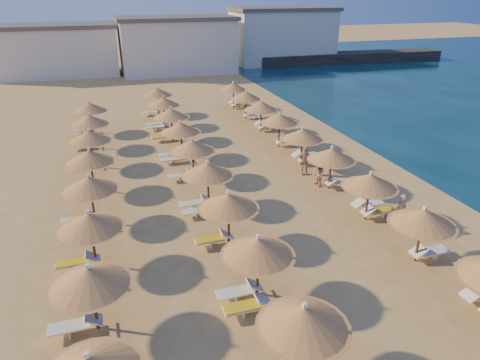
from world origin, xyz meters
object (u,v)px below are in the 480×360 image
object	(u,v)px
parasol_row_west	(208,170)
beachgoer_a	(401,212)
parasol_row_east	(332,155)
beachgoer_c	(305,161)
beachgoer_b	(318,174)
jetty	(350,57)

from	to	relation	value
parasol_row_west	beachgoer_a	world-z (taller)	parasol_row_west
parasol_row_east	beachgoer_c	distance (m)	2.69
parasol_row_east	beachgoer_a	size ratio (longest dim) A/B	22.85
parasol_row_east	beachgoer_b	distance (m)	1.49
beachgoer_a	beachgoer_c	xyz separation A→B (m)	(-1.49, 7.45, 0.02)
parasol_row_east	jetty	bearing A→B (deg)	57.57
jetty	beachgoer_a	size ratio (longest dim) A/B	16.76
beachgoer_a	beachgoer_b	xyz separation A→B (m)	(-1.51, 5.57, -0.12)
beachgoer_a	beachgoer_b	world-z (taller)	beachgoer_a
parasol_row_west	parasol_row_east	bearing A→B (deg)	0.00
parasol_row_west	beachgoer_a	size ratio (longest dim) A/B	22.85
parasol_row_east	parasol_row_west	xyz separation A→B (m)	(-7.21, 0.00, 0.00)
parasol_row_west	beachgoer_a	bearing A→B (deg)	-31.66
jetty	beachgoer_b	xyz separation A→B (m)	(-26.30, -40.14, 0.02)
jetty	beachgoer_a	bearing A→B (deg)	-115.23
jetty	beachgoer_c	xyz separation A→B (m)	(-26.28, -38.27, 0.16)
parasol_row_west	beachgoer_b	world-z (taller)	parasol_row_west
parasol_row_east	beachgoer_a	world-z (taller)	parasol_row_east
parasol_row_west	beachgoer_a	distance (m)	9.75
parasol_row_west	beachgoer_c	xyz separation A→B (m)	(6.74, 2.37, -1.18)
parasol_row_east	beachgoer_b	world-z (taller)	parasol_row_east
parasol_row_east	beachgoer_b	bearing A→B (deg)	134.16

